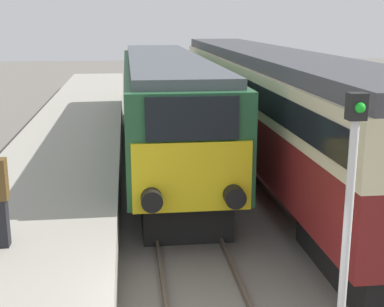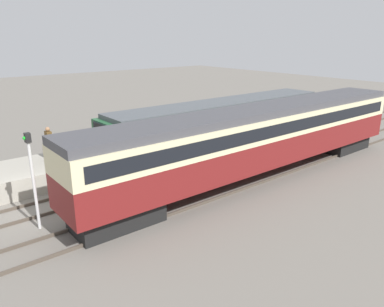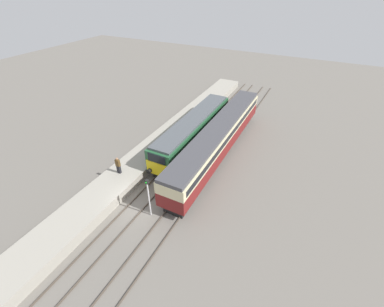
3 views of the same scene
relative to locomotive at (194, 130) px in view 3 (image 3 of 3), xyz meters
The scene contains 8 objects.
ground_plane 11.65m from the locomotive, 90.00° to the right, with size 120.00×120.00×0.00m, color slate.
platform_left 5.03m from the locomotive, 133.69° to the right, with size 3.50×50.00×1.04m.
rails_near_track 6.77m from the locomotive, 90.00° to the right, with size 1.51×60.00×0.14m.
rails_far_track 7.57m from the locomotive, 62.22° to the right, with size 1.50×60.00×0.14m.
locomotive is the anchor object (origin of this frame).
passenger_carriage 3.45m from the locomotive, ahead, with size 2.75×21.45×3.89m.
person_on_platform 9.92m from the locomotive, 111.11° to the right, with size 0.44×0.26×1.81m.
signal_post 11.77m from the locomotive, 81.69° to the right, with size 0.24×0.28×3.96m.
Camera 3 is at (11.76, -12.18, 17.11)m, focal length 24.00 mm.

